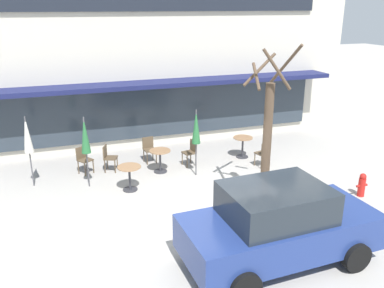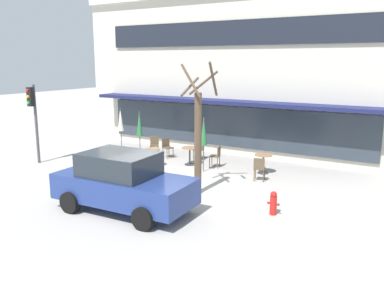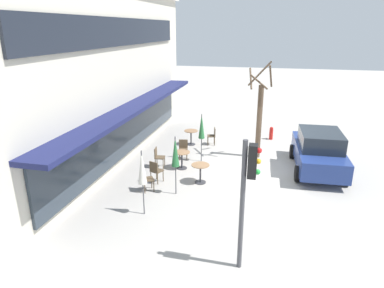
{
  "view_description": "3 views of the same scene",
  "coord_description": "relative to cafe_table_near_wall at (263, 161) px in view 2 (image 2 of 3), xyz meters",
  "views": [
    {
      "loc": [
        -3.63,
        -8.86,
        5.27
      ],
      "look_at": [
        0.5,
        2.98,
        0.97
      ],
      "focal_mm": 38.0,
      "sensor_mm": 36.0,
      "label": 1
    },
    {
      "loc": [
        8.21,
        -11.15,
        4.4
      ],
      "look_at": [
        0.16,
        2.39,
        1.15
      ],
      "focal_mm": 38.0,
      "sensor_mm": 36.0,
      "label": 2
    },
    {
      "loc": [
        -13.7,
        -0.24,
        5.77
      ],
      "look_at": [
        0.35,
        3.07,
        0.85
      ],
      "focal_mm": 32.0,
      "sensor_mm": 36.0,
      "label": 3
    }
  ],
  "objects": [
    {
      "name": "ground_plane",
      "position": [
        -2.68,
        -3.67,
        -0.52
      ],
      "size": [
        80.0,
        80.0,
        0.0
      ],
      "primitive_type": "plane",
      "color": "#ADA8A0"
    },
    {
      "name": "building_facade",
      "position": [
        -2.68,
        6.3,
        3.38
      ],
      "size": [
        16.65,
        9.1,
        7.79
      ],
      "color": "beige",
      "rests_on": "ground"
    },
    {
      "name": "cafe_table_near_wall",
      "position": [
        0.0,
        0.0,
        0.0
      ],
      "size": [
        0.7,
        0.7,
        0.76
      ],
      "color": "#333338",
      "rests_on": "ground"
    },
    {
      "name": "cafe_table_streetside",
      "position": [
        -4.41,
        -1.42,
        0.0
      ],
      "size": [
        0.7,
        0.7,
        0.76
      ],
      "color": "#333338",
      "rests_on": "ground"
    },
    {
      "name": "cafe_table_by_tree",
      "position": [
        -3.18,
        -0.35,
        0.0
      ],
      "size": [
        0.7,
        0.7,
        0.76
      ],
      "color": "#333338",
      "rests_on": "ground"
    },
    {
      "name": "patio_umbrella_green_folded",
      "position": [
        -2.15,
        -0.99,
        1.11
      ],
      "size": [
        0.28,
        0.28,
        2.2
      ],
      "color": "#4C4C51",
      "rests_on": "ground"
    },
    {
      "name": "patio_umbrella_cream_folded",
      "position": [
        -7.15,
        -0.13,
        1.11
      ],
      "size": [
        0.28,
        0.28,
        2.2
      ],
      "color": "#4C4C51",
      "rests_on": "ground"
    },
    {
      "name": "patio_umbrella_corner_open",
      "position": [
        -5.54,
        -0.75,
        1.11
      ],
      "size": [
        0.28,
        0.28,
        2.2
      ],
      "color": "#4C4C51",
      "rests_on": "ground"
    },
    {
      "name": "cafe_chair_0",
      "position": [
        -4.79,
        0.28,
        0.01
      ],
      "size": [
        0.52,
        0.52,
        0.89
      ],
      "color": "brown",
      "rests_on": "ground"
    },
    {
      "name": "cafe_chair_1",
      "position": [
        -3.31,
        0.67,
        0.01
      ],
      "size": [
        0.45,
        0.45,
        0.89
      ],
      "color": "brown",
      "rests_on": "ground"
    },
    {
      "name": "cafe_chair_2",
      "position": [
        0.26,
        -1.09,
        0.01
      ],
      "size": [
        0.48,
        0.48,
        0.89
      ],
      "color": "brown",
      "rests_on": "ground"
    },
    {
      "name": "cafe_chair_3",
      "position": [
        -5.57,
        0.38,
        0.01
      ],
      "size": [
        0.55,
        0.55,
        0.89
      ],
      "color": "brown",
      "rests_on": "ground"
    },
    {
      "name": "cafe_chair_4",
      "position": [
        -2.03,
        -0.11,
        0.01
      ],
      "size": [
        0.47,
        0.47,
        0.89
      ],
      "color": "brown",
      "rests_on": "ground"
    },
    {
      "name": "parked_sedan",
      "position": [
        -2.1,
        -5.99,
        0.36
      ],
      "size": [
        4.27,
        2.14,
        1.76
      ],
      "color": "navy",
      "rests_on": "ground"
    },
    {
      "name": "street_tree",
      "position": [
        -1.0,
        -3.42,
        1.45
      ],
      "size": [
        1.24,
        1.12,
        4.38
      ],
      "color": "brown",
      "rests_on": "ground"
    },
    {
      "name": "traffic_light_pole",
      "position": [
        -9.05,
        -3.51,
        1.78
      ],
      "size": [
        0.26,
        0.44,
        3.4
      ],
      "color": "#47474C",
      "rests_on": "ground"
    },
    {
      "name": "fire_hydrant",
      "position": [
        1.85,
        -4.03,
        -0.16
      ],
      "size": [
        0.36,
        0.2,
        0.71
      ],
      "color": "red",
      "rests_on": "ground"
    }
  ]
}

